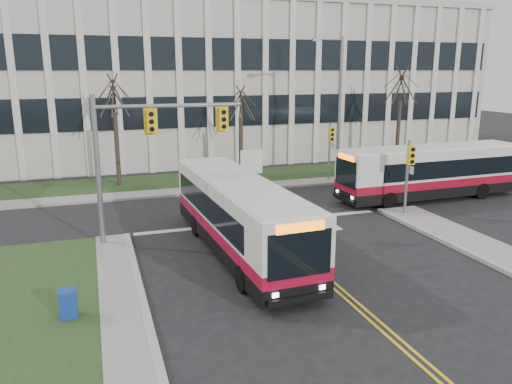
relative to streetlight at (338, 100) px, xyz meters
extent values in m
plane|color=black|center=(-8.03, -16.20, -5.19)|extent=(120.00, 120.00, 0.00)
cube|color=#9E9B93|center=(-3.03, -1.00, -5.12)|extent=(44.00, 1.60, 0.14)
cube|color=#27421C|center=(-3.03, 1.80, -5.13)|extent=(44.00, 5.00, 0.12)
cube|color=beige|center=(-3.03, 13.80, 0.81)|extent=(40.00, 16.00, 12.00)
cylinder|color=slate|center=(-15.33, -9.00, -2.09)|extent=(0.22, 0.22, 6.20)
cylinder|color=slate|center=(-12.33, -9.00, 0.51)|extent=(6.00, 0.16, 0.16)
cube|color=yellow|center=(-13.13, -9.15, -0.09)|extent=(0.34, 0.24, 0.92)
cube|color=yellow|center=(-10.13, -9.15, -0.09)|extent=(0.34, 0.24, 0.92)
cylinder|color=slate|center=(-0.83, -9.20, -3.29)|extent=(0.14, 0.14, 3.80)
cube|color=yellow|center=(-0.83, -9.40, -2.09)|extent=(0.34, 0.24, 0.92)
cylinder|color=slate|center=(-0.83, -0.70, -3.29)|extent=(0.14, 0.14, 3.80)
cube|color=yellow|center=(-0.83, -0.90, -2.09)|extent=(0.34, 0.24, 0.92)
cylinder|color=slate|center=(0.17, 0.00, -0.59)|extent=(0.20, 0.20, 9.20)
cylinder|color=slate|center=(-0.73, 0.00, 3.81)|extent=(1.80, 0.14, 0.14)
cube|color=slate|center=(-1.63, 0.00, 3.76)|extent=(0.50, 0.25, 0.18)
cylinder|color=slate|center=(-6.13, 1.30, -4.69)|extent=(0.08, 0.08, 1.00)
cylinder|color=slate|center=(-4.93, 1.30, -4.69)|extent=(0.08, 0.08, 1.00)
cube|color=white|center=(-5.53, 1.30, -3.99)|extent=(1.50, 0.12, 1.60)
cylinder|color=#42352B|center=(-14.03, 1.80, -2.88)|extent=(0.28, 0.28, 4.62)
cylinder|color=#42352B|center=(-6.03, 2.00, -3.15)|extent=(0.28, 0.28, 4.09)
cylinder|color=#42352B|center=(5.97, 1.80, -2.72)|extent=(0.28, 0.28, 4.95)
cube|color=navy|center=(-16.47, -15.40, -4.72)|extent=(0.51, 0.46, 0.95)
camera|label=1|loc=(-15.46, -29.70, 1.94)|focal=35.00mm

